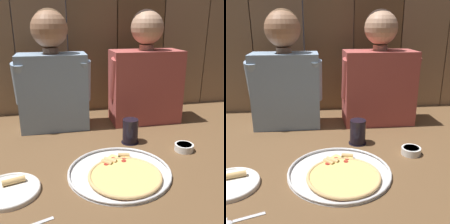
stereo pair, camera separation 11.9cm
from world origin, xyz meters
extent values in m
plane|color=brown|center=(0.00, 0.00, 0.00)|extent=(3.20, 3.20, 0.00)
cylinder|color=silver|center=(-0.03, -0.12, 0.00)|extent=(0.40, 0.40, 0.01)
torus|color=silver|center=(-0.03, -0.12, 0.01)|extent=(0.40, 0.40, 0.01)
cylinder|color=#B23823|center=(-0.01, -0.16, 0.01)|extent=(0.27, 0.27, 0.00)
cylinder|color=#F4D170|center=(-0.01, -0.16, 0.01)|extent=(0.26, 0.26, 0.01)
torus|color=tan|center=(-0.01, -0.16, 0.01)|extent=(0.28, 0.28, 0.01)
cube|color=#EFC660|center=(0.01, -0.05, 0.01)|extent=(0.07, 0.10, 0.01)
cylinder|color=tan|center=(0.02, -0.01, 0.02)|extent=(0.05, 0.03, 0.02)
cylinder|color=#A3281E|center=(0.02, -0.04, 0.02)|extent=(0.02, 0.02, 0.00)
cylinder|color=#A3281E|center=(0.01, -0.06, 0.02)|extent=(0.02, 0.02, 0.00)
cube|color=#F4D170|center=(-0.04, -0.03, 0.01)|extent=(0.09, 0.09, 0.01)
cylinder|color=tan|center=(-0.06, -0.06, 0.02)|extent=(0.05, 0.05, 0.02)
cylinder|color=#A3281E|center=(-0.03, -0.03, 0.02)|extent=(0.02, 0.02, 0.00)
cube|color=#EFC660|center=(-0.07, -0.07, 0.01)|extent=(0.10, 0.10, 0.01)
cylinder|color=tan|center=(-0.05, -0.04, 0.02)|extent=(0.06, 0.05, 0.02)
cylinder|color=#A3281E|center=(-0.07, -0.07, 0.02)|extent=(0.02, 0.02, 0.00)
cylinder|color=white|center=(-0.43, -0.16, 0.01)|extent=(0.21, 0.21, 0.01)
torus|color=white|center=(-0.43, -0.16, 0.01)|extent=(0.21, 0.21, 0.01)
cylinder|color=tan|center=(-0.42, -0.13, 0.02)|extent=(0.08, 0.04, 0.02)
cylinder|color=black|center=(0.09, 0.15, 0.00)|extent=(0.09, 0.09, 0.01)
cylinder|color=black|center=(0.09, 0.15, 0.06)|extent=(0.08, 0.08, 0.11)
cylinder|color=white|center=(0.31, 0.01, 0.02)|extent=(0.09, 0.09, 0.03)
cylinder|color=#B23823|center=(0.31, 0.01, 0.02)|extent=(0.07, 0.07, 0.02)
cube|color=silver|center=(-0.33, -0.34, 0.00)|extent=(0.09, 0.04, 0.01)
cube|color=#849EB7|center=(-0.26, 0.43, 0.20)|extent=(0.36, 0.19, 0.41)
cylinder|color=#9E7051|center=(-0.26, 0.43, 0.42)|extent=(0.08, 0.08, 0.03)
sphere|color=#9E7051|center=(-0.26, 0.43, 0.53)|extent=(0.19, 0.19, 0.19)
sphere|color=brown|center=(-0.26, 0.45, 0.55)|extent=(0.17, 0.17, 0.17)
cylinder|color=#849EB7|center=(-0.42, 0.39, 0.27)|extent=(0.08, 0.13, 0.24)
cylinder|color=#849EB7|center=(-0.10, 0.39, 0.27)|extent=(0.08, 0.12, 0.24)
cube|color=#AD4C47|center=(0.26, 0.43, 0.21)|extent=(0.39, 0.21, 0.42)
cylinder|color=tan|center=(0.26, 0.43, 0.43)|extent=(0.08, 0.08, 0.03)
sphere|color=tan|center=(0.26, 0.43, 0.54)|extent=(0.18, 0.18, 0.18)
sphere|color=black|center=(0.26, 0.45, 0.55)|extent=(0.17, 0.17, 0.17)
cylinder|color=#AD4C47|center=(0.08, 0.39, 0.27)|extent=(0.08, 0.13, 0.24)
cylinder|color=#AD4C47|center=(0.44, 0.39, 0.27)|extent=(0.08, 0.12, 0.24)
cube|color=#8C6D4E|center=(-0.31, 0.71, 0.56)|extent=(0.31, 0.03, 1.11)
cube|color=brown|center=(0.00, 0.71, 0.56)|extent=(0.31, 0.03, 1.11)
cube|color=brown|center=(0.31, 0.71, 0.56)|extent=(0.31, 0.03, 1.11)
cube|color=#8D6F50|center=(0.63, 0.71, 0.56)|extent=(0.31, 0.03, 1.11)
camera|label=1|loc=(-0.25, -1.01, 0.56)|focal=42.66mm
camera|label=2|loc=(-0.13, -1.03, 0.56)|focal=42.66mm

